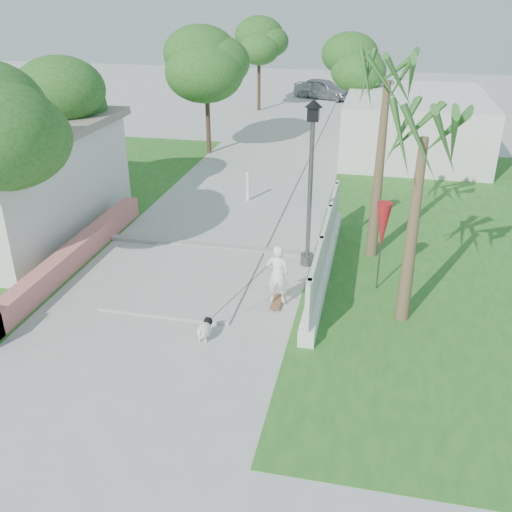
% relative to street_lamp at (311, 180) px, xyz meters
% --- Properties ---
extents(ground, '(90.00, 90.00, 0.00)m').
position_rel_street_lamp_xyz_m(ground, '(-2.90, -5.50, -2.43)').
color(ground, '#B7B7B2').
rests_on(ground, ground).
extents(path_strip, '(3.20, 36.00, 0.06)m').
position_rel_street_lamp_xyz_m(path_strip, '(-2.90, 14.50, -2.40)').
color(path_strip, '#B7B7B2').
rests_on(path_strip, ground).
extents(curb, '(6.50, 0.25, 0.10)m').
position_rel_street_lamp_xyz_m(curb, '(-2.90, 0.50, -2.38)').
color(curb, '#999993').
rests_on(curb, ground).
extents(grass_left, '(8.00, 20.00, 0.01)m').
position_rel_street_lamp_xyz_m(grass_left, '(-9.90, 2.50, -2.42)').
color(grass_left, '#256720').
rests_on(grass_left, ground).
extents(grass_right, '(8.00, 20.00, 0.01)m').
position_rel_street_lamp_xyz_m(grass_right, '(4.10, 2.50, -2.42)').
color(grass_right, '#256720').
rests_on(grass_right, ground).
extents(pink_wall, '(0.45, 8.20, 0.80)m').
position_rel_street_lamp_xyz_m(pink_wall, '(-6.20, -1.95, -2.11)').
color(pink_wall, '#D76F6E').
rests_on(pink_wall, ground).
extents(lattice_fence, '(0.35, 7.00, 1.50)m').
position_rel_street_lamp_xyz_m(lattice_fence, '(0.50, -0.50, -1.88)').
color(lattice_fence, white).
rests_on(lattice_fence, ground).
extents(building_right, '(6.00, 8.00, 2.60)m').
position_rel_street_lamp_xyz_m(building_right, '(3.10, 12.50, -1.13)').
color(building_right, silver).
rests_on(building_right, ground).
extents(street_lamp, '(0.44, 0.44, 4.44)m').
position_rel_street_lamp_xyz_m(street_lamp, '(0.00, 0.00, 0.00)').
color(street_lamp, '#59595E').
rests_on(street_lamp, ground).
extents(bollard, '(0.14, 0.14, 1.09)m').
position_rel_street_lamp_xyz_m(bollard, '(-2.70, 4.50, -1.84)').
color(bollard, white).
rests_on(bollard, ground).
extents(patio_umbrella, '(0.36, 0.36, 2.30)m').
position_rel_street_lamp_xyz_m(patio_umbrella, '(1.90, -1.00, -0.74)').
color(patio_umbrella, '#59595E').
rests_on(patio_umbrella, ground).
extents(tree_left_mid, '(3.20, 3.20, 4.85)m').
position_rel_street_lamp_xyz_m(tree_left_mid, '(-8.38, 2.98, 1.07)').
color(tree_left_mid, '#4C3826').
rests_on(tree_left_mid, ground).
extents(tree_path_left, '(3.40, 3.40, 5.23)m').
position_rel_street_lamp_xyz_m(tree_path_left, '(-5.88, 10.48, 1.39)').
color(tree_path_left, '#4C3826').
rests_on(tree_path_left, ground).
extents(tree_path_right, '(3.00, 3.00, 4.79)m').
position_rel_street_lamp_xyz_m(tree_path_right, '(0.32, 14.48, 1.07)').
color(tree_path_right, '#4C3826').
rests_on(tree_path_right, ground).
extents(tree_path_far, '(3.20, 3.20, 5.17)m').
position_rel_street_lamp_xyz_m(tree_path_far, '(-5.68, 20.48, 1.39)').
color(tree_path_far, '#4C3826').
rests_on(tree_path_far, ground).
extents(palm_far, '(1.80, 1.80, 5.30)m').
position_rel_street_lamp_xyz_m(palm_far, '(1.70, 1.00, 2.06)').
color(palm_far, brown).
rests_on(palm_far, ground).
extents(palm_near, '(1.80, 1.80, 4.70)m').
position_rel_street_lamp_xyz_m(palm_near, '(2.50, -2.30, 1.53)').
color(palm_near, brown).
rests_on(palm_near, ground).
extents(skateboarder, '(1.55, 1.96, 1.55)m').
position_rel_street_lamp_xyz_m(skateboarder, '(-1.01, -2.94, -1.73)').
color(skateboarder, brown).
rests_on(skateboarder, ground).
extents(dog, '(0.33, 0.66, 0.45)m').
position_rel_street_lamp_xyz_m(dog, '(-1.67, -4.08, -2.18)').
color(dog, white).
rests_on(dog, ground).
extents(parked_car, '(4.26, 2.87, 1.35)m').
position_rel_street_lamp_xyz_m(parked_car, '(-2.28, 25.02, -1.75)').
color(parked_car, '#B4B5BC').
rests_on(parked_car, ground).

